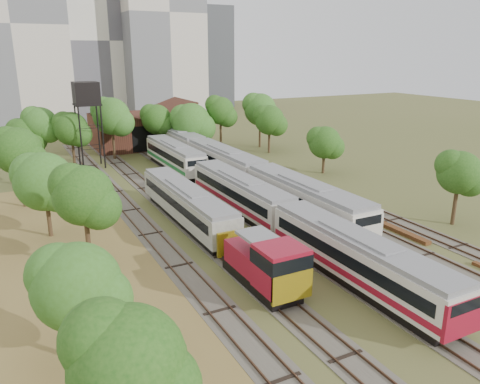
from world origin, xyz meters
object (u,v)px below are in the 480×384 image
shunter_locomotive (267,265)px  railcar_red_set (288,220)px  railcar_green_set (225,164)px  water_tower (86,96)px

shunter_locomotive → railcar_red_set: bearing=48.1°
railcar_green_set → water_tower: 21.56m
railcar_red_set → water_tower: bearing=105.2°
shunter_locomotive → water_tower: 43.03m
railcar_green_set → shunter_locomotive: railcar_green_set is taller
railcar_red_set → railcar_green_set: railcar_green_set is taller
railcar_green_set → water_tower: bearing=132.8°
railcar_red_set → water_tower: size_ratio=2.94×
railcar_red_set → shunter_locomotive: bearing=-131.9°
railcar_red_set → shunter_locomotive: 8.98m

